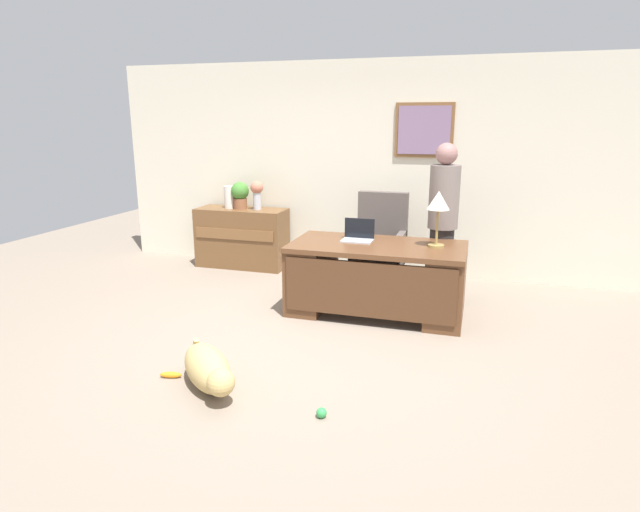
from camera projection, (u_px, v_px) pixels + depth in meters
ground_plane at (307, 344)px, 4.81m from camera, size 12.00×12.00×0.00m
back_wall at (369, 168)px, 6.88m from camera, size 7.00×0.16×2.70m
desk at (376, 276)px, 5.47m from camera, size 1.77×0.92×0.74m
credenza at (242, 238)px, 7.26m from camera, size 1.22×0.50×0.80m
armchair at (380, 246)px, 6.37m from camera, size 0.60×0.59×1.13m
person_standing at (443, 222)px, 5.72m from camera, size 0.32×0.32×1.74m
dog_lying at (209, 369)px, 3.98m from camera, size 0.70×0.71×0.30m
laptop at (358, 235)px, 5.57m from camera, size 0.32×0.22×0.22m
desk_lamp at (438, 204)px, 5.19m from camera, size 0.22×0.22×0.56m
vase_with_flowers at (257, 192)px, 7.03m from camera, size 0.17×0.17×0.38m
vase_empty at (230, 197)px, 7.17m from camera, size 0.15×0.15×0.30m
potted_plant at (240, 194)px, 7.11m from camera, size 0.24×0.24×0.36m
dog_toy_ball at (321, 413)px, 3.61m from camera, size 0.07×0.07×0.07m
dog_toy_bone at (171, 375)px, 4.17m from camera, size 0.18×0.09×0.05m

